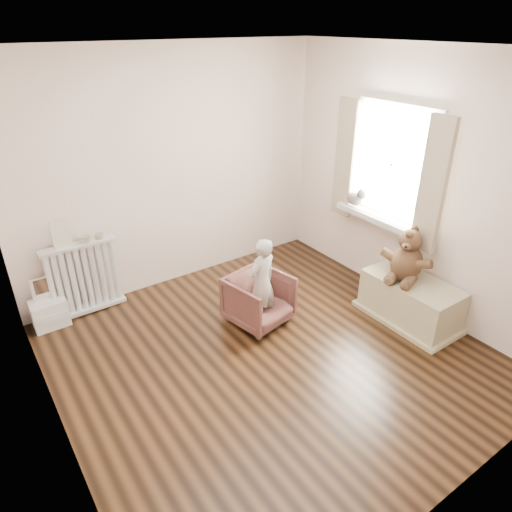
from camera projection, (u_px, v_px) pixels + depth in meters
floor at (270, 355)px, 4.24m from camera, size 3.60×3.60×0.01m
ceiling at (276, 48)px, 3.04m from camera, size 3.60×3.60×0.01m
back_wall at (174, 172)px, 4.95m from camera, size 3.60×0.02×2.60m
front_wall at (483, 344)px, 2.33m from camera, size 3.60×0.02×2.60m
left_wall at (32, 296)px, 2.73m from camera, size 0.02×3.60×2.60m
right_wall at (417, 185)px, 4.55m from camera, size 0.02×3.60×2.60m
window at (393, 164)px, 4.68m from camera, size 0.03×0.90×1.10m
window_sill at (380, 218)px, 4.90m from camera, size 0.22×1.10×0.06m
curtain_left at (433, 187)px, 4.23m from camera, size 0.06×0.26×1.30m
curtain_right at (345, 159)px, 5.06m from camera, size 0.06×0.26×1.30m
radiator at (84, 279)px, 4.70m from camera, size 0.76×0.14×0.80m
paper_doll at (61, 234)px, 4.38m from camera, size 0.17×0.02×0.29m
tin_a at (85, 239)px, 4.54m from camera, size 0.10×0.10×0.06m
tin_b at (99, 236)px, 4.61m from camera, size 0.09×0.09×0.05m
toy_vanity at (47, 302)px, 4.53m from camera, size 0.34×0.24×0.53m
armchair at (259, 300)px, 4.59m from camera, size 0.66×0.67×0.52m
child at (262, 282)px, 4.45m from camera, size 0.38×0.29×0.93m
toy_bench at (410, 302)px, 4.66m from camera, size 0.50×0.95×0.45m
teddy_bear at (407, 259)px, 4.50m from camera, size 0.53×0.47×0.54m
plush_cat at (355, 197)px, 5.10m from camera, size 0.20×0.29×0.23m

